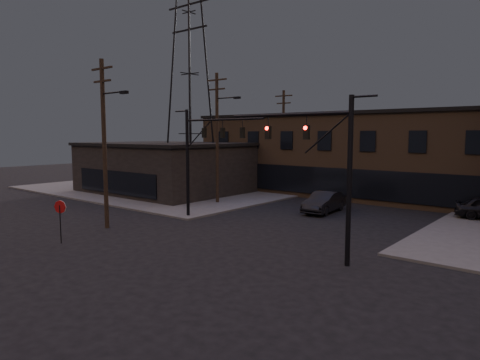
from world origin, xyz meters
The scene contains 12 objects.
ground centered at (0.00, 0.00, 0.00)m, with size 140.00×140.00×0.00m, color black.
sidewalk_nw centered at (-22.00, 22.00, 0.07)m, with size 30.00×30.00×0.15m, color #474744.
building_row centered at (0.00, 28.00, 4.00)m, with size 40.00×12.00×8.00m, color brown.
building_left centered at (-20.00, 16.00, 2.50)m, with size 16.00×12.00×5.00m, color black.
traffic_signal_near centered at (5.36, 4.50, 4.93)m, with size 7.12×0.24×8.00m.
traffic_signal_far centered at (-6.72, 8.00, 5.01)m, with size 7.12×0.24×8.00m.
stop_sign centered at (-8.00, -1.99, 1.84)m, with size 0.72×0.33×2.48m.
utility_pole_near centered at (-9.43, 2.00, 5.87)m, with size 3.70×0.28×11.00m.
utility_pole_mid centered at (-10.44, 14.00, 6.13)m, with size 3.70×0.28×11.50m.
utility_pole_far centered at (-11.50, 26.00, 5.78)m, with size 2.20×0.28×11.00m.
transmission_tower centered at (-18.00, 18.00, 12.50)m, with size 7.00×7.00×25.00m, color black, non-canonical shape.
car_crossing centered at (-1.05, 16.24, 0.83)m, with size 1.75×5.03×1.66m, color black.
Camera 1 is at (15.09, -13.99, 6.23)m, focal length 32.00 mm.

